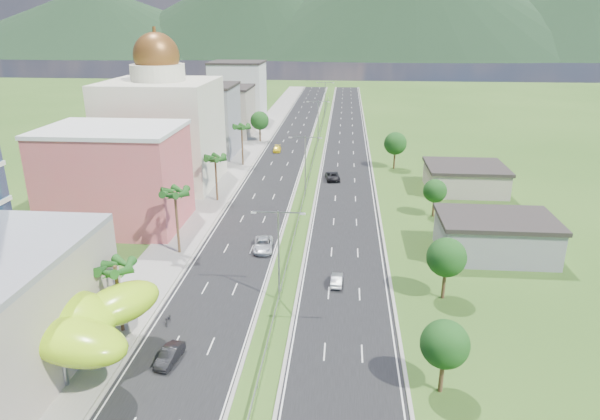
# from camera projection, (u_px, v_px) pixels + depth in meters

# --- Properties ---
(ground) EXTENTS (500.00, 500.00, 0.00)m
(ground) POSITION_uv_depth(u_px,v_px,m) (267.00, 349.00, 52.77)
(ground) COLOR #2D5119
(ground) RESTS_ON ground
(road_left) EXTENTS (11.00, 260.00, 0.04)m
(road_left) POSITION_uv_depth(u_px,v_px,m) (288.00, 146.00, 137.85)
(road_left) COLOR black
(road_left) RESTS_ON ground
(road_right) EXTENTS (11.00, 260.00, 0.04)m
(road_right) POSITION_uv_depth(u_px,v_px,m) (346.00, 147.00, 136.66)
(road_right) COLOR black
(road_right) RESTS_ON ground
(sidewalk_left) EXTENTS (7.00, 260.00, 0.12)m
(sidewalk_left) POSITION_uv_depth(u_px,v_px,m) (251.00, 145.00, 138.59)
(sidewalk_left) COLOR gray
(sidewalk_left) RESTS_ON ground
(median_guardrail) EXTENTS (0.10, 216.06, 0.76)m
(median_guardrail) POSITION_uv_depth(u_px,v_px,m) (313.00, 162.00, 120.15)
(median_guardrail) COLOR gray
(median_guardrail) RESTS_ON ground
(streetlight_median_b) EXTENTS (6.04, 0.25, 11.00)m
(streetlight_median_b) POSITION_uv_depth(u_px,v_px,m) (279.00, 246.00, 59.90)
(streetlight_median_b) COLOR gray
(streetlight_median_b) RESTS_ON ground
(streetlight_median_c) EXTENTS (6.04, 0.25, 11.00)m
(streetlight_median_c) POSITION_uv_depth(u_px,v_px,m) (305.00, 159.00, 97.45)
(streetlight_median_c) COLOR gray
(streetlight_median_c) RESTS_ON ground
(streetlight_median_d) EXTENTS (6.04, 0.25, 11.00)m
(streetlight_median_d) POSITION_uv_depth(u_px,v_px,m) (318.00, 117.00, 139.69)
(streetlight_median_d) COLOR gray
(streetlight_median_d) RESTS_ON ground
(streetlight_median_e) EXTENTS (6.04, 0.25, 11.00)m
(streetlight_median_e) POSITION_uv_depth(u_px,v_px,m) (325.00, 95.00, 181.94)
(streetlight_median_e) COLOR gray
(streetlight_median_e) RESTS_ON ground
(lime_canopy) EXTENTS (18.00, 15.00, 7.40)m
(lime_canopy) POSITION_uv_depth(u_px,v_px,m) (44.00, 317.00, 48.93)
(lime_canopy) COLOR #A0DC15
(lime_canopy) RESTS_ON ground
(pink_shophouse) EXTENTS (20.00, 15.00, 15.00)m
(pink_shophouse) POSITION_uv_depth(u_px,v_px,m) (116.00, 179.00, 82.52)
(pink_shophouse) COLOR #D6585D
(pink_shophouse) RESTS_ON ground
(domed_building) EXTENTS (20.00, 20.00, 28.70)m
(domed_building) POSITION_uv_depth(u_px,v_px,m) (162.00, 127.00, 102.82)
(domed_building) COLOR beige
(domed_building) RESTS_ON ground
(midrise_grey) EXTENTS (16.00, 15.00, 16.00)m
(midrise_grey) POSITION_uv_depth(u_px,v_px,m) (202.00, 121.00, 127.34)
(midrise_grey) COLOR gray
(midrise_grey) RESTS_ON ground
(midrise_beige) EXTENTS (16.00, 15.00, 13.00)m
(midrise_beige) POSITION_uv_depth(u_px,v_px,m) (223.00, 112.00, 148.49)
(midrise_beige) COLOR #A49787
(midrise_beige) RESTS_ON ground
(midrise_white) EXTENTS (16.00, 15.00, 18.00)m
(midrise_white) POSITION_uv_depth(u_px,v_px,m) (238.00, 93.00, 169.25)
(midrise_white) COLOR silver
(midrise_white) RESTS_ON ground
(shed_near) EXTENTS (15.00, 10.00, 5.00)m
(shed_near) POSITION_uv_depth(u_px,v_px,m) (495.00, 238.00, 73.18)
(shed_near) COLOR gray
(shed_near) RESTS_ON ground
(shed_far) EXTENTS (14.00, 12.00, 4.40)m
(shed_far) POSITION_uv_depth(u_px,v_px,m) (465.00, 179.00, 101.29)
(shed_far) COLOR #A49787
(shed_far) RESTS_ON ground
(palm_tree_b) EXTENTS (3.60, 3.60, 8.10)m
(palm_tree_b) POSITION_uv_depth(u_px,v_px,m) (115.00, 270.00, 53.51)
(palm_tree_b) COLOR #47301C
(palm_tree_b) RESTS_ON ground
(palm_tree_c) EXTENTS (3.60, 3.60, 9.60)m
(palm_tree_c) POSITION_uv_depth(u_px,v_px,m) (175.00, 195.00, 71.81)
(palm_tree_c) COLOR #47301C
(palm_tree_c) RESTS_ON ground
(palm_tree_d) EXTENTS (3.60, 3.60, 8.60)m
(palm_tree_d) POSITION_uv_depth(u_px,v_px,m) (215.00, 160.00, 93.72)
(palm_tree_d) COLOR #47301C
(palm_tree_d) RESTS_ON ground
(palm_tree_e) EXTENTS (3.60, 3.60, 9.40)m
(palm_tree_e) POSITION_uv_depth(u_px,v_px,m) (242.00, 128.00, 116.93)
(palm_tree_e) COLOR #47301C
(palm_tree_e) RESTS_ON ground
(leafy_tree_lfar) EXTENTS (4.90, 4.90, 8.05)m
(leafy_tree_lfar) POSITION_uv_depth(u_px,v_px,m) (260.00, 121.00, 141.32)
(leafy_tree_lfar) COLOR #47301C
(leafy_tree_lfar) RESTS_ON ground
(leafy_tree_ra) EXTENTS (4.20, 4.20, 6.90)m
(leafy_tree_ra) POSITION_uv_depth(u_px,v_px,m) (445.00, 344.00, 45.21)
(leafy_tree_ra) COLOR #47301C
(leafy_tree_ra) RESTS_ON ground
(leafy_tree_rb) EXTENTS (4.55, 4.55, 7.47)m
(leafy_tree_rb) POSITION_uv_depth(u_px,v_px,m) (446.00, 258.00, 60.79)
(leafy_tree_rb) COLOR #47301C
(leafy_tree_rb) RESTS_ON ground
(leafy_tree_rc) EXTENTS (3.85, 3.85, 6.33)m
(leafy_tree_rc) POSITION_uv_depth(u_px,v_px,m) (435.00, 191.00, 87.11)
(leafy_tree_rc) COLOR #47301C
(leafy_tree_rc) RESTS_ON ground
(leafy_tree_rd) EXTENTS (4.90, 4.90, 8.05)m
(leafy_tree_rd) POSITION_uv_depth(u_px,v_px,m) (395.00, 143.00, 115.19)
(leafy_tree_rd) COLOR #47301C
(leafy_tree_rd) RESTS_ON ground
(mountain_ridge) EXTENTS (860.00, 140.00, 90.00)m
(mountain_ridge) POSITION_uv_depth(u_px,v_px,m) (407.00, 57.00, 470.46)
(mountain_ridge) COLOR black
(mountain_ridge) RESTS_ON ground
(car_dark_left) EXTENTS (2.01, 4.38, 1.39)m
(car_dark_left) POSITION_uv_depth(u_px,v_px,m) (170.00, 355.00, 50.59)
(car_dark_left) COLOR black
(car_dark_left) RESTS_ON road_left
(car_silver_mid_left) EXTENTS (3.14, 5.89, 1.57)m
(car_silver_mid_left) POSITION_uv_depth(u_px,v_px,m) (263.00, 245.00, 75.25)
(car_silver_mid_left) COLOR #B8BCC1
(car_silver_mid_left) RESTS_ON road_left
(car_yellow_far_left) EXTENTS (2.08, 4.58, 1.30)m
(car_yellow_far_left) POSITION_uv_depth(u_px,v_px,m) (277.00, 149.00, 131.80)
(car_yellow_far_left) COLOR yellow
(car_yellow_far_left) RESTS_ON road_left
(car_silver_right) EXTENTS (1.52, 3.93, 1.28)m
(car_silver_right) POSITION_uv_depth(u_px,v_px,m) (337.00, 280.00, 65.41)
(car_silver_right) COLOR #94979B
(car_silver_right) RESTS_ON road_right
(car_dark_far_right) EXTENTS (3.40, 6.05, 1.60)m
(car_dark_far_right) POSITION_uv_depth(u_px,v_px,m) (332.00, 176.00, 108.59)
(car_dark_far_right) COLOR black
(car_dark_far_right) RESTS_ON road_right
(motorcycle) EXTENTS (0.65, 1.86, 1.17)m
(motorcycle) POSITION_uv_depth(u_px,v_px,m) (168.00, 318.00, 57.09)
(motorcycle) COLOR black
(motorcycle) RESTS_ON road_left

